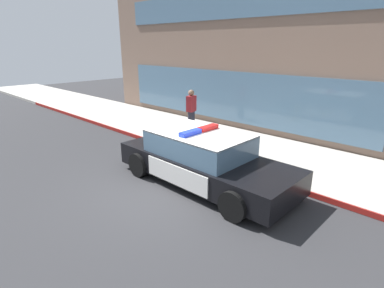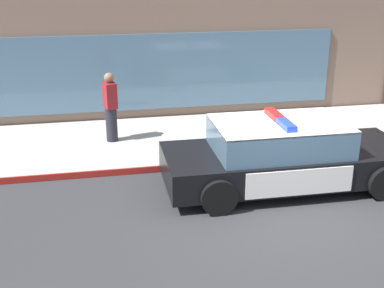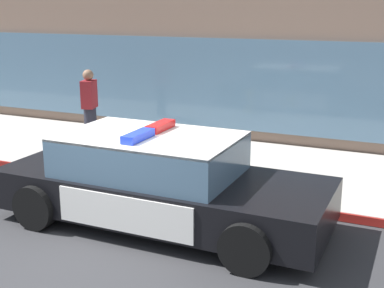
% 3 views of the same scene
% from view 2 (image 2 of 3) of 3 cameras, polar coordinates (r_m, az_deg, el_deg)
% --- Properties ---
extents(ground, '(48.00, 48.00, 0.00)m').
position_cam_2_polar(ground, '(9.64, 9.22, -7.07)').
color(ground, '#303033').
extents(sidewalk, '(48.00, 3.59, 0.15)m').
position_cam_2_polar(sidewalk, '(13.00, 3.44, 0.87)').
color(sidewalk, '#B2ADA3').
rests_on(sidewalk, ground).
extents(curb_red_paint, '(28.80, 0.04, 0.14)m').
position_cam_2_polar(curb_red_paint, '(11.37, 5.71, -2.10)').
color(curb_red_paint, maroon).
rests_on(curb_red_paint, ground).
extents(police_cruiser, '(4.98, 2.14, 1.49)m').
position_cam_2_polar(police_cruiser, '(10.27, 10.45, -1.23)').
color(police_cruiser, black).
rests_on(police_cruiser, ground).
extents(fire_hydrant, '(0.34, 0.39, 0.73)m').
position_cam_2_polar(fire_hydrant, '(11.59, 2.29, 0.68)').
color(fire_hydrant, gold).
rests_on(fire_hydrant, sidewalk).
extents(pedestrian_on_sidewalk, '(0.35, 0.45, 1.71)m').
position_cam_2_polar(pedestrian_on_sidewalk, '(12.35, -9.25, 4.16)').
color(pedestrian_on_sidewalk, '#23232D').
rests_on(pedestrian_on_sidewalk, sidewalk).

